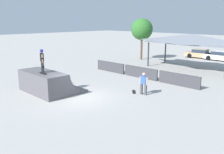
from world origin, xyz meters
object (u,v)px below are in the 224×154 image
at_px(bystander_walking, 144,82).
at_px(tree_beside_pavilion, 142,29).
at_px(parked_car_tan, 201,54).
at_px(skateboard_on_ground, 134,92).
at_px(skater_on_deck, 42,59).
at_px(skateboard_on_deck, 43,73).
at_px(parked_car_white, 220,56).

height_order(bystander_walking, tree_beside_pavilion, tree_beside_pavilion).
bearing_deg(parked_car_tan, skateboard_on_ground, -82.45).
xyz_separation_m(skateboard_on_ground, tree_beside_pavilion, (-9.71, 13.05, 4.03)).
bearing_deg(skater_on_deck, skateboard_on_deck, -6.58).
bearing_deg(skateboard_on_deck, parked_car_white, 88.05).
distance_m(skater_on_deck, skateboard_on_ground, 7.19).
distance_m(bystander_walking, tree_beside_pavilion, 17.07).
relative_size(skater_on_deck, parked_car_tan, 0.38).
relative_size(skater_on_deck, parked_car_white, 0.40).
distance_m(skateboard_on_deck, parked_car_white, 25.12).
xyz_separation_m(skater_on_deck, tree_beside_pavilion, (-5.21, 18.05, 1.49)).
distance_m(skater_on_deck, bystander_walking, 7.56).
relative_size(parked_car_tan, parked_car_white, 1.06).
distance_m(tree_beside_pavilion, parked_car_tan, 9.42).
bearing_deg(skateboard_on_ground, parked_car_tan, -29.09).
bearing_deg(skateboard_on_deck, tree_beside_pavilion, 111.00).
distance_m(skateboard_on_deck, parked_car_tan, 25.33).
xyz_separation_m(skateboard_on_deck, tree_beside_pavilion, (-5.65, 18.29, 2.42)).
xyz_separation_m(skateboard_on_deck, parked_car_white, (2.52, 24.97, -1.07)).
height_order(parked_car_tan, parked_car_white, same).
distance_m(skateboard_on_deck, tree_beside_pavilion, 19.30).
distance_m(skateboard_on_deck, skateboard_on_ground, 6.82).
xyz_separation_m(skateboard_on_ground, parked_car_white, (-1.53, 19.73, 0.54)).
distance_m(parked_car_tan, parked_car_white, 2.96).
distance_m(skateboard_on_deck, bystander_walking, 7.28).
height_order(skater_on_deck, skateboard_on_deck, skater_on_deck).
bearing_deg(parked_car_tan, bystander_walking, -80.04).
distance_m(skateboard_on_ground, parked_car_white, 19.79).
height_order(bystander_walking, parked_car_tan, bystander_walking).
bearing_deg(bystander_walking, parked_car_white, -89.14).
relative_size(skateboard_on_deck, skateboard_on_ground, 1.13).
bearing_deg(skater_on_deck, skateboard_on_ground, 70.45).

